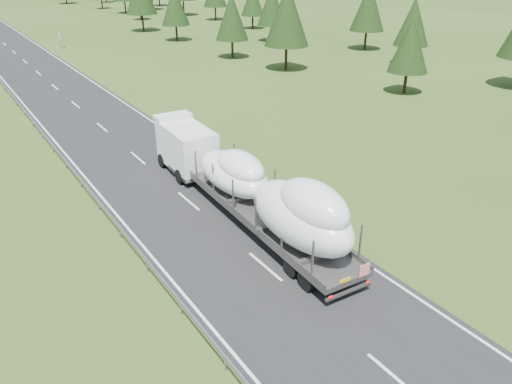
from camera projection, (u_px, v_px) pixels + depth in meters
ground at (396, 378)px, 19.28m from camera, size 400.00×400.00×0.00m
highway_sign at (60, 37)px, 82.15m from camera, size 0.08×0.90×2.60m
boat_truck at (251, 184)px, 29.45m from camera, size 3.61×20.81×4.83m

